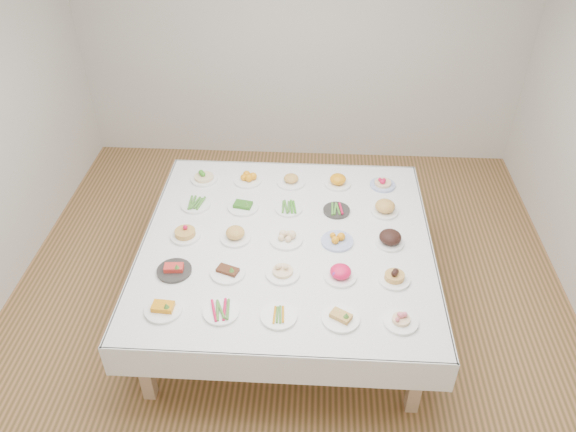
# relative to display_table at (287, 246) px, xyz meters

# --- Properties ---
(room_envelope) EXTENTS (5.02, 5.02, 2.81)m
(room_envelope) POSITION_rel_display_table_xyz_m (0.01, 0.10, 1.15)
(room_envelope) COLOR #A77145
(room_envelope) RESTS_ON ground
(display_table) EXTENTS (2.31, 2.31, 0.75)m
(display_table) POSITION_rel_display_table_xyz_m (0.00, 0.00, 0.00)
(display_table) COLOR white
(display_table) RESTS_ON ground
(dish_0) EXTENTS (0.26, 0.26, 0.11)m
(dish_0) POSITION_rel_display_table_xyz_m (-0.81, -0.81, 0.11)
(dish_0) COLOR white
(dish_0) RESTS_ON display_table
(dish_1) EXTENTS (0.25, 0.25, 0.06)m
(dish_1) POSITION_rel_display_table_xyz_m (-0.41, -0.81, 0.09)
(dish_1) COLOR white
(dish_1) RESTS_ON display_table
(dish_2) EXTENTS (0.25, 0.25, 0.05)m
(dish_2) POSITION_rel_display_table_xyz_m (-0.01, -0.82, 0.08)
(dish_2) COLOR white
(dish_2) RESTS_ON display_table
(dish_3) EXTENTS (0.26, 0.26, 0.11)m
(dish_3) POSITION_rel_display_table_xyz_m (0.41, -0.82, 0.11)
(dish_3) COLOR white
(dish_3) RESTS_ON display_table
(dish_4) EXTENTS (0.23, 0.23, 0.11)m
(dish_4) POSITION_rel_display_table_xyz_m (0.82, -0.83, 0.11)
(dish_4) COLOR white
(dish_4) RESTS_ON display_table
(dish_5) EXTENTS (0.26, 0.26, 0.10)m
(dish_5) POSITION_rel_display_table_xyz_m (-0.82, -0.41, 0.10)
(dish_5) COLOR #2C2A27
(dish_5) RESTS_ON display_table
(dish_6) EXTENTS (0.26, 0.26, 0.10)m
(dish_6) POSITION_rel_display_table_xyz_m (-0.42, -0.41, 0.10)
(dish_6) COLOR white
(dish_6) RESTS_ON display_table
(dish_7) EXTENTS (0.27, 0.27, 0.14)m
(dish_7) POSITION_rel_display_table_xyz_m (-0.01, -0.40, 0.13)
(dish_7) COLOR white
(dish_7) RESTS_ON display_table
(dish_8) EXTENTS (0.24, 0.24, 0.14)m
(dish_8) POSITION_rel_display_table_xyz_m (0.42, -0.41, 0.13)
(dish_8) COLOR white
(dish_8) RESTS_ON display_table
(dish_9) EXTENTS (0.23, 0.23, 0.13)m
(dish_9) POSITION_rel_display_table_xyz_m (0.81, -0.42, 0.12)
(dish_9) COLOR white
(dish_9) RESTS_ON display_table
(dish_10) EXTENTS (0.24, 0.24, 0.13)m
(dish_10) POSITION_rel_display_table_xyz_m (-0.82, -0.01, 0.12)
(dish_10) COLOR white
(dish_10) RESTS_ON display_table
(dish_11) EXTENTS (0.24, 0.24, 0.14)m
(dish_11) POSITION_rel_display_table_xyz_m (-0.41, -0.01, 0.13)
(dish_11) COLOR white
(dish_11) RESTS_ON display_table
(dish_12) EXTENTS (0.26, 0.26, 0.11)m
(dish_12) POSITION_rel_display_table_xyz_m (-0.00, -0.01, 0.11)
(dish_12) COLOR white
(dish_12) RESTS_ON display_table
(dish_13) EXTENTS (0.25, 0.25, 0.10)m
(dish_13) POSITION_rel_display_table_xyz_m (0.40, -0.00, 0.11)
(dish_13) COLOR #4C66B2
(dish_13) RESTS_ON display_table
(dish_14) EXTENTS (0.25, 0.25, 0.15)m
(dish_14) POSITION_rel_display_table_xyz_m (0.81, 0.00, 0.14)
(dish_14) COLOR white
(dish_14) RESTS_ON display_table
(dish_15) EXTENTS (0.25, 0.25, 0.06)m
(dish_15) POSITION_rel_display_table_xyz_m (-0.81, 0.42, 0.09)
(dish_15) COLOR white
(dish_15) RESTS_ON display_table
(dish_16) EXTENTS (0.26, 0.26, 0.10)m
(dish_16) POSITION_rel_display_table_xyz_m (-0.40, 0.41, 0.10)
(dish_16) COLOR white
(dish_16) RESTS_ON display_table
(dish_17) EXTENTS (0.23, 0.23, 0.06)m
(dish_17) POSITION_rel_display_table_xyz_m (-0.01, 0.41, 0.09)
(dish_17) COLOR white
(dish_17) RESTS_ON display_table
(dish_18) EXTENTS (0.22, 0.22, 0.06)m
(dish_18) POSITION_rel_display_table_xyz_m (0.40, 0.40, 0.09)
(dish_18) COLOR #2C2A27
(dish_18) RESTS_ON display_table
(dish_19) EXTENTS (0.24, 0.24, 0.13)m
(dish_19) POSITION_rel_display_table_xyz_m (0.81, 0.41, 0.12)
(dish_19) COLOR white
(dish_19) RESTS_ON display_table
(dish_20) EXTENTS (0.24, 0.24, 0.13)m
(dish_20) POSITION_rel_display_table_xyz_m (-0.81, 0.81, 0.13)
(dish_20) COLOR white
(dish_20) RESTS_ON display_table
(dish_21) EXTENTS (0.25, 0.25, 0.10)m
(dish_21) POSITION_rel_display_table_xyz_m (-0.41, 0.81, 0.11)
(dish_21) COLOR white
(dish_21) RESTS_ON display_table
(dish_22) EXTENTS (0.25, 0.25, 0.13)m
(dish_22) POSITION_rel_display_table_xyz_m (-0.01, 0.81, 0.12)
(dish_22) COLOR white
(dish_22) RESTS_ON display_table
(dish_23) EXTENTS (0.23, 0.23, 0.12)m
(dish_23) POSITION_rel_display_table_xyz_m (0.41, 0.81, 0.12)
(dish_23) COLOR white
(dish_23) RESTS_ON display_table
(dish_24) EXTENTS (0.22, 0.22, 0.12)m
(dish_24) POSITION_rel_display_table_xyz_m (0.82, 0.81, 0.12)
(dish_24) COLOR #4C66B2
(dish_24) RESTS_ON display_table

